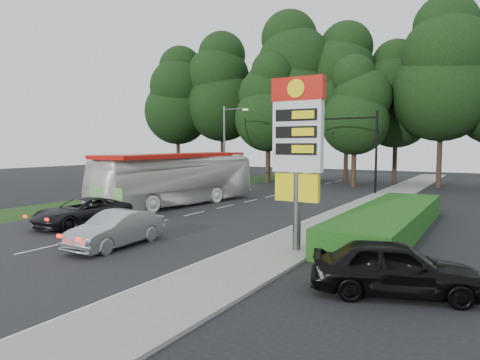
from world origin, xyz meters
The scene contains 22 objects.
ground centered at (0.00, 0.00, 0.00)m, with size 120.00×120.00×0.00m, color black.
road_surface centered at (0.00, 12.00, 0.01)m, with size 14.00×80.00×0.02m, color black.
sidewalk_right centered at (8.50, 12.00, 0.06)m, with size 3.00×80.00×0.12m, color gray.
grass_verge_left centered at (-9.50, 18.00, 0.01)m, with size 5.00×50.00×0.02m, color #193814.
hedge centered at (11.50, 8.00, 0.60)m, with size 3.00×14.00×1.20m, color #154C14.
gas_station_pylon centered at (9.20, 1.99, 4.45)m, with size 2.10×0.45×6.85m.
traffic_signal_mast centered at (5.68, 24.00, 4.67)m, with size 6.10×0.35×7.20m.
streetlight_signs centered at (-6.99, 22.01, 4.44)m, with size 2.75×0.98×8.00m.
monument centered at (-2.00, 30.00, 5.10)m, with size 3.00×3.00×10.05m.
tree_far_west centered at (-22.00, 33.00, 10.68)m, with size 8.96×8.96×17.60m.
tree_west_mid centered at (-16.00, 35.00, 11.69)m, with size 9.80×9.80×19.25m.
tree_west_near centered at (-10.00, 37.00, 10.02)m, with size 8.40×8.40×16.50m.
tree_center_left centered at (-5.00, 33.00, 12.02)m, with size 10.08×10.08×19.80m.
tree_center_right centered at (1.00, 35.00, 11.02)m, with size 9.24×9.24×18.15m.
tree_east_near centered at (6.00, 37.00, 9.68)m, with size 8.12×8.12×15.95m.
tree_east_mid centered at (11.00, 33.00, 11.35)m, with size 9.52×9.52×18.70m.
tree_monument_left centered at (-6.00, 29.00, 8.68)m, with size 7.28×7.28×14.30m.
tree_monument_right centered at (3.50, 29.50, 8.01)m, with size 6.72×6.72×13.20m.
transit_bus centered at (-3.39, 10.05, 1.82)m, with size 3.06×13.09×3.65m, color white.
sedan_silver centered at (2.33, -0.97, 0.75)m, with size 1.58×4.53×1.49m, color #ABADB3.
suv_charcoal centered at (-2.80, 1.45, 0.73)m, with size 2.41×5.22×1.45m, color black.
parked_car_black centered at (13.50, -0.99, 0.79)m, with size 1.88×4.67×1.59m, color black.
Camera 1 is at (15.84, -13.41, 4.26)m, focal length 32.00 mm.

